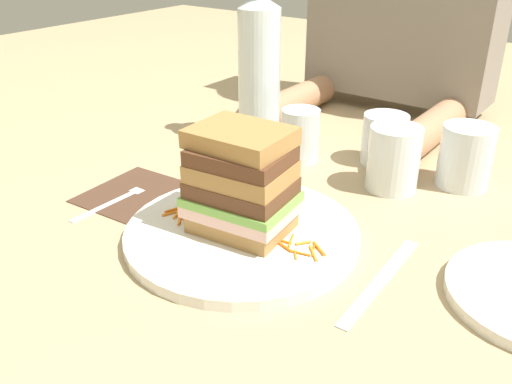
% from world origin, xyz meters
% --- Properties ---
extents(ground_plane, '(3.00, 3.00, 0.00)m').
position_xyz_m(ground_plane, '(0.00, 0.00, 0.00)').
color(ground_plane, tan).
extents(main_plate, '(0.30, 0.30, 0.01)m').
position_xyz_m(main_plate, '(0.01, 0.01, 0.01)').
color(main_plate, white).
rests_on(main_plate, ground_plane).
extents(sandwich, '(0.14, 0.11, 0.13)m').
position_xyz_m(sandwich, '(0.01, 0.01, 0.08)').
color(sandwich, '#A87A42').
rests_on(sandwich, main_plate).
extents(carrot_shred_0, '(0.02, 0.03, 0.00)m').
position_xyz_m(carrot_shred_0, '(-0.07, -0.02, 0.02)').
color(carrot_shred_0, orange).
rests_on(carrot_shred_0, main_plate).
extents(carrot_shred_1, '(0.01, 0.02, 0.00)m').
position_xyz_m(carrot_shred_1, '(-0.08, -0.02, 0.02)').
color(carrot_shred_1, orange).
rests_on(carrot_shred_1, main_plate).
extents(carrot_shred_2, '(0.01, 0.02, 0.00)m').
position_xyz_m(carrot_shred_2, '(-0.06, 0.01, 0.02)').
color(carrot_shred_2, orange).
rests_on(carrot_shred_2, main_plate).
extents(carrot_shred_3, '(0.03, 0.02, 0.00)m').
position_xyz_m(carrot_shred_3, '(-0.05, -0.01, 0.02)').
color(carrot_shred_3, orange).
rests_on(carrot_shred_3, main_plate).
extents(carrot_shred_4, '(0.02, 0.00, 0.00)m').
position_xyz_m(carrot_shred_4, '(-0.09, 0.00, 0.02)').
color(carrot_shred_4, orange).
rests_on(carrot_shred_4, main_plate).
extents(carrot_shred_5, '(0.01, 0.03, 0.00)m').
position_xyz_m(carrot_shred_5, '(-0.09, -0.01, 0.02)').
color(carrot_shred_5, orange).
rests_on(carrot_shred_5, main_plate).
extents(carrot_shred_6, '(0.03, 0.02, 0.00)m').
position_xyz_m(carrot_shred_6, '(-0.07, -0.02, 0.02)').
color(carrot_shred_6, orange).
rests_on(carrot_shred_6, main_plate).
extents(carrot_shred_7, '(0.02, 0.03, 0.00)m').
position_xyz_m(carrot_shred_7, '(-0.09, -0.02, 0.02)').
color(carrot_shred_7, orange).
rests_on(carrot_shred_7, main_plate).
extents(carrot_shred_8, '(0.01, 0.02, 0.00)m').
position_xyz_m(carrot_shred_8, '(0.11, 0.02, 0.02)').
color(carrot_shred_8, orange).
rests_on(carrot_shred_8, main_plate).
extents(carrot_shred_9, '(0.03, 0.01, 0.00)m').
position_xyz_m(carrot_shred_9, '(0.10, 0.00, 0.02)').
color(carrot_shred_9, orange).
rests_on(carrot_shred_9, main_plate).
extents(carrot_shred_10, '(0.03, 0.03, 0.00)m').
position_xyz_m(carrot_shred_10, '(0.12, 0.01, 0.02)').
color(carrot_shred_10, orange).
rests_on(carrot_shred_10, main_plate).
extents(carrot_shred_11, '(0.01, 0.03, 0.00)m').
position_xyz_m(carrot_shred_11, '(0.08, 0.02, 0.02)').
color(carrot_shred_11, orange).
rests_on(carrot_shred_11, main_plate).
extents(carrot_shred_12, '(0.01, 0.02, 0.00)m').
position_xyz_m(carrot_shred_12, '(0.09, 0.02, 0.02)').
color(carrot_shred_12, orange).
rests_on(carrot_shred_12, main_plate).
extents(carrot_shred_13, '(0.02, 0.01, 0.00)m').
position_xyz_m(carrot_shred_13, '(0.08, -0.00, 0.02)').
color(carrot_shred_13, orange).
rests_on(carrot_shred_13, main_plate).
extents(carrot_shred_14, '(0.02, 0.01, 0.00)m').
position_xyz_m(carrot_shred_14, '(0.07, 0.01, 0.02)').
color(carrot_shred_14, orange).
rests_on(carrot_shred_14, main_plate).
extents(carrot_shred_15, '(0.01, 0.02, 0.00)m').
position_xyz_m(carrot_shred_15, '(0.10, -0.01, 0.02)').
color(carrot_shred_15, orange).
rests_on(carrot_shred_15, main_plate).
extents(carrot_shred_16, '(0.03, 0.02, 0.00)m').
position_xyz_m(carrot_shred_16, '(0.12, 0.02, 0.02)').
color(carrot_shred_16, orange).
rests_on(carrot_shred_16, main_plate).
extents(napkin_dark, '(0.13, 0.15, 0.00)m').
position_xyz_m(napkin_dark, '(-0.20, 0.01, 0.00)').
color(napkin_dark, '#4C3323').
rests_on(napkin_dark, ground_plane).
extents(fork, '(0.02, 0.17, 0.00)m').
position_xyz_m(fork, '(-0.20, -0.01, 0.00)').
color(fork, silver).
rests_on(fork, napkin_dark).
extents(knife, '(0.02, 0.20, 0.00)m').
position_xyz_m(knife, '(0.19, 0.02, 0.00)').
color(knife, silver).
rests_on(knife, ground_plane).
extents(juice_glass, '(0.08, 0.08, 0.10)m').
position_xyz_m(juice_glass, '(0.10, 0.26, 0.04)').
color(juice_glass, white).
rests_on(juice_glass, ground_plane).
extents(water_bottle, '(0.07, 0.07, 0.29)m').
position_xyz_m(water_bottle, '(-0.18, 0.31, 0.13)').
color(water_bottle, silver).
rests_on(water_bottle, ground_plane).
extents(empty_tumbler_0, '(0.08, 0.08, 0.09)m').
position_xyz_m(empty_tumbler_0, '(0.19, 0.33, 0.05)').
color(empty_tumbler_0, silver).
rests_on(empty_tumbler_0, ground_plane).
extents(empty_tumbler_1, '(0.07, 0.07, 0.08)m').
position_xyz_m(empty_tumbler_1, '(0.05, 0.34, 0.04)').
color(empty_tumbler_1, silver).
rests_on(empty_tumbler_1, ground_plane).
extents(empty_tumbler_2, '(0.06, 0.06, 0.09)m').
position_xyz_m(empty_tumbler_2, '(-0.07, 0.27, 0.04)').
color(empty_tumbler_2, silver).
rests_on(empty_tumbler_2, ground_plane).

